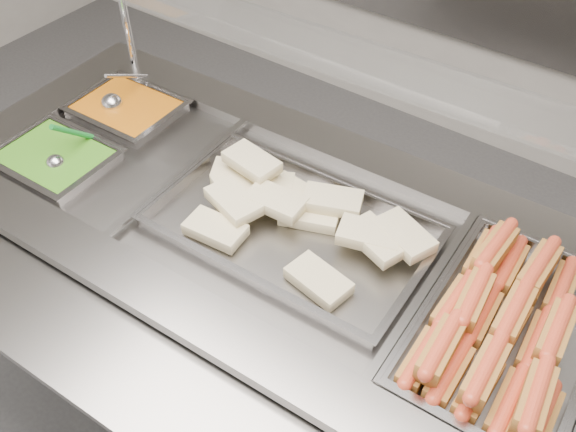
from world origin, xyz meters
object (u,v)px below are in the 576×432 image
Objects in this scene: steam_counter at (274,321)px; pan_hotdogs at (505,338)px; pan_wraps at (291,231)px; sneeze_guard at (322,50)px; serving_spoon at (59,158)px; ladle at (113,102)px.

pan_hotdogs is at bearing 2.03° from steam_counter.
sneeze_guard is at bearing 107.38° from pan_wraps.
sneeze_guard is 0.50m from pan_wraps.
serving_spoon is at bearing -165.45° from pan_wraps.
serving_spoon is (0.09, -0.31, 0.00)m from ladle.
serving_spoon reaches higher than pan_wraps.
serving_spoon is (-0.67, -0.19, 0.51)m from steam_counter.
serving_spoon is (-0.74, -0.19, 0.04)m from pan_wraps.
ladle is 1.15× the size of serving_spoon.
steam_counter is 9.65× the size of ladle.
ladle is 0.32m from serving_spoon.
steam_counter is 0.83m from pan_hotdogs.
steam_counter is 2.75× the size of pan_wraps.
ladle is (-0.83, 0.12, 0.04)m from pan_wraps.
steam_counter is at bearing -177.97° from pan_hotdogs.
pan_hotdogs is 0.81× the size of pan_wraps.
serving_spoon is at bearing -147.04° from sneeze_guard.
ladle is at bearing -170.65° from sneeze_guard.
sneeze_guard is at bearing 92.03° from steam_counter.
pan_wraps reaches higher than steam_counter.
serving_spoon is at bearing -171.08° from pan_hotdogs.
pan_hotdogs is 2.84× the size of ladle.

